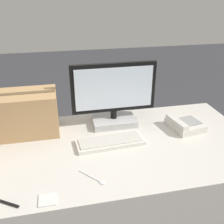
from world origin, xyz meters
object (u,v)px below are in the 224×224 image
monitor (114,98)px  pen_marker (6,203)px  keyboard (110,142)px  cardboard_box (26,113)px  desk_phone (184,124)px  sticky_note_pad (47,200)px  spoon (95,179)px

monitor → pen_marker: size_ratio=4.73×
keyboard → pen_marker: (-0.55, -0.38, -0.01)m
cardboard_box → desk_phone: bearing=-9.6°
sticky_note_pad → keyboard: bearing=47.2°
keyboard → monitor: bearing=69.0°
keyboard → sticky_note_pad: size_ratio=5.41×
pen_marker → sticky_note_pad: bearing=26.4°
spoon → cardboard_box: (-0.36, 0.56, 0.13)m
keyboard → desk_phone: size_ratio=1.72×
desk_phone → sticky_note_pad: bearing=-161.5°
monitor → desk_phone: monitor is taller
desk_phone → spoon: size_ratio=1.78×
monitor → spoon: size_ratio=4.14×
cardboard_box → sticky_note_pad: bearing=-79.4°
monitor → spoon: (-0.22, -0.56, -0.19)m
desk_phone → pen_marker: 1.17m
pen_marker → sticky_note_pad: 0.18m
desk_phone → cardboard_box: (-1.02, 0.17, 0.11)m
monitor → sticky_note_pad: (-0.45, -0.65, -0.19)m
monitor → sticky_note_pad: bearing=-124.6°
desk_phone → spoon: bearing=-159.4°
keyboard → sticky_note_pad: bearing=-136.5°
desk_phone → pen_marker: size_ratio=2.04×
monitor → desk_phone: 0.51m
monitor → pen_marker: 0.91m
spoon → sticky_note_pad: (-0.23, -0.09, 0.00)m
keyboard → spoon: size_ratio=3.06×
spoon → pen_marker: pen_marker is taller
spoon → pen_marker: bearing=-120.3°
keyboard → cardboard_box: size_ratio=1.06×
monitor → sticky_note_pad: size_ratio=7.30×
cardboard_box → spoon: bearing=-57.8°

